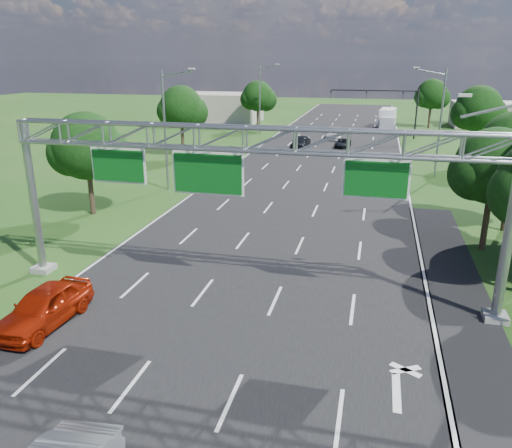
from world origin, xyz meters
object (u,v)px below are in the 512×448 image
(sign_gantry, at_px, (247,153))
(red_coupe, at_px, (44,307))
(box_truck, at_px, (388,119))
(traffic_signal, at_px, (391,101))

(sign_gantry, bearing_deg, red_coupe, -147.08)
(sign_gantry, relative_size, red_coupe, 4.79)
(box_truck, bearing_deg, traffic_signal, -82.94)
(sign_gantry, relative_size, box_truck, 2.84)
(traffic_signal, bearing_deg, sign_gantry, -97.68)
(traffic_signal, bearing_deg, red_coupe, -104.33)
(traffic_signal, xyz_separation_m, box_truck, (-0.11, 11.29, -3.70))
(traffic_signal, height_order, box_truck, traffic_signal)
(red_coupe, xyz_separation_m, box_truck, (14.69, 69.25, 0.63))
(sign_gantry, xyz_separation_m, traffic_signal, (7.15, 53.00, -1.72))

